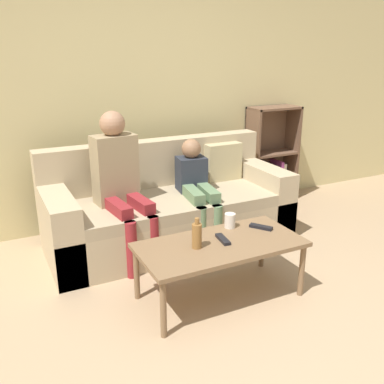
# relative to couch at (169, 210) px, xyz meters

# --- Properties ---
(ground_plane) EXTENTS (22.00, 22.00, 0.00)m
(ground_plane) POSITION_rel_couch_xyz_m (-0.03, -1.69, -0.30)
(ground_plane) COLOR tan
(wall_back) EXTENTS (12.00, 0.06, 2.60)m
(wall_back) POSITION_rel_couch_xyz_m (-0.03, 0.69, 1.00)
(wall_back) COLOR beige
(wall_back) RESTS_ON ground_plane
(couch) EXTENTS (2.15, 0.87, 0.88)m
(couch) POSITION_rel_couch_xyz_m (0.00, 0.00, 0.00)
(couch) COLOR tan
(couch) RESTS_ON ground_plane
(bookshelf) EXTENTS (0.57, 0.28, 1.08)m
(bookshelf) POSITION_rel_couch_xyz_m (1.48, 0.53, 0.10)
(bookshelf) COLOR brown
(bookshelf) RESTS_ON ground_plane
(coffee_table) EXTENTS (1.14, 0.56, 0.42)m
(coffee_table) POSITION_rel_couch_xyz_m (-0.06, -1.02, 0.08)
(coffee_table) COLOR brown
(coffee_table) RESTS_ON ground_plane
(person_adult) EXTENTS (0.38, 0.64, 1.22)m
(person_adult) POSITION_rel_couch_xyz_m (-0.47, -0.08, 0.40)
(person_adult) COLOR maroon
(person_adult) RESTS_ON ground_plane
(person_child) EXTENTS (0.32, 0.63, 0.93)m
(person_child) POSITION_rel_couch_xyz_m (0.21, -0.13, 0.24)
(person_child) COLOR #66845B
(person_child) RESTS_ON ground_plane
(cup_near) EXTENTS (0.08, 0.08, 0.11)m
(cup_near) POSITION_rel_couch_xyz_m (0.14, -0.82, 0.17)
(cup_near) COLOR silver
(cup_near) RESTS_ON coffee_table
(tv_remote_0) EXTENTS (0.07, 0.17, 0.02)m
(tv_remote_0) POSITION_rel_couch_xyz_m (-0.03, -1.00, 0.13)
(tv_remote_0) COLOR black
(tv_remote_0) RESTS_ON coffee_table
(tv_remote_1) EXTENTS (0.14, 0.17, 0.02)m
(tv_remote_1) POSITION_rel_couch_xyz_m (0.33, -0.94, 0.13)
(tv_remote_1) COLOR black
(tv_remote_1) RESTS_ON coffee_table
(bottle) EXTENTS (0.07, 0.07, 0.21)m
(bottle) POSITION_rel_couch_xyz_m (-0.24, -1.01, 0.21)
(bottle) COLOR olive
(bottle) RESTS_ON coffee_table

